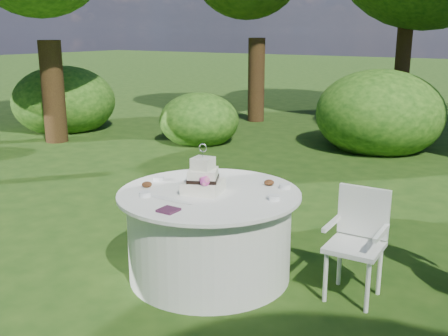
{
  "coord_description": "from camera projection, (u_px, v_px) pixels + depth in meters",
  "views": [
    {
      "loc": [
        2.42,
        -3.49,
        2.09
      ],
      "look_at": [
        0.15,
        0.0,
        1.0
      ],
      "focal_mm": 42.0,
      "sensor_mm": 36.0,
      "label": 1
    }
  ],
  "objects": [
    {
      "name": "petal_cups",
      "position": [
        208.0,
        183.0,
        4.59
      ],
      "size": [
        0.96,
        0.73,
        0.05
      ],
      "color": "#562D16",
      "rests_on": "table"
    },
    {
      "name": "ground",
      "position": [
        210.0,
        275.0,
        4.64
      ],
      "size": [
        80.0,
        80.0,
        0.0
      ],
      "primitive_type": "plane",
      "color": "#1B390F",
      "rests_on": "ground"
    },
    {
      "name": "cake",
      "position": [
        203.0,
        179.0,
        4.4
      ],
      "size": [
        0.38,
        0.38,
        0.42
      ],
      "color": "white",
      "rests_on": "table"
    },
    {
      "name": "napkins",
      "position": [
        168.0,
        210.0,
        3.96
      ],
      "size": [
        0.14,
        0.14,
        0.02
      ],
      "primitive_type": "cube",
      "color": "#471E39",
      "rests_on": "table"
    },
    {
      "name": "table",
      "position": [
        210.0,
        234.0,
        4.54
      ],
      "size": [
        1.56,
        1.56,
        0.77
      ],
      "color": "white",
      "rests_on": "ground"
    },
    {
      "name": "feather_plume",
      "position": [
        169.0,
        199.0,
        4.22
      ],
      "size": [
        0.48,
        0.07,
        0.01
      ],
      "primitive_type": "ellipsoid",
      "color": "silver",
      "rests_on": "table"
    },
    {
      "name": "votives",
      "position": [
        213.0,
        185.0,
        4.56
      ],
      "size": [
        1.25,
        0.93,
        0.04
      ],
      "color": "white",
      "rests_on": "table"
    },
    {
      "name": "chair",
      "position": [
        358.0,
        235.0,
        4.17
      ],
      "size": [
        0.44,
        0.43,
        0.89
      ],
      "color": "silver",
      "rests_on": "ground"
    }
  ]
}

